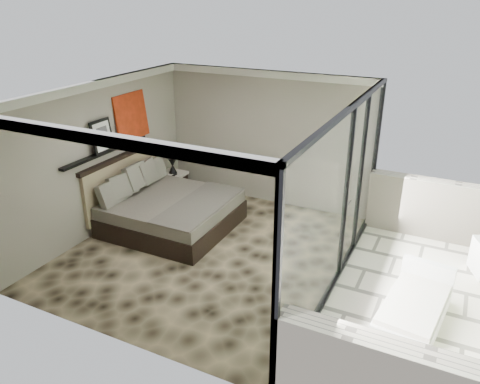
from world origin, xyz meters
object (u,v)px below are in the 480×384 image
at_px(bed, 167,209).
at_px(nightstand, 173,184).
at_px(lounger, 414,308).
at_px(table_lamp, 172,156).

relative_size(bed, nightstand, 4.28).
relative_size(nightstand, lounger, 0.34).
bearing_deg(bed, nightstand, 119.75).
relative_size(table_lamp, lounger, 0.38).
xyz_separation_m(bed, lounger, (4.67, -0.84, -0.18)).
bearing_deg(bed, lounger, -10.16).
bearing_deg(lounger, nightstand, 165.29).
bearing_deg(nightstand, bed, -40.24).
xyz_separation_m(bed, nightstand, (-0.77, 1.34, -0.10)).
relative_size(bed, lounger, 1.43).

